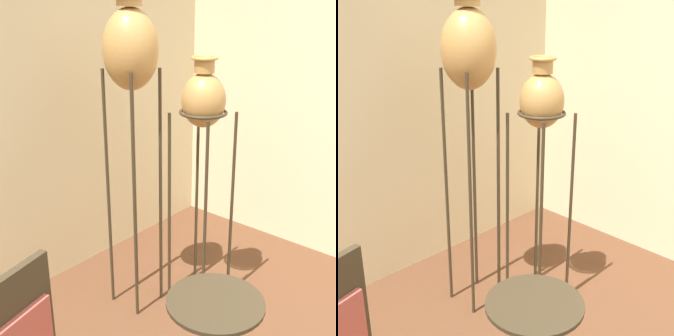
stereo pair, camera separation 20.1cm
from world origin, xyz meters
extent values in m
cylinder|color=#382D1E|center=(0.58, 1.34, 0.78)|extent=(0.02, 0.02, 1.56)
cylinder|color=#382D1E|center=(0.81, 1.34, 0.78)|extent=(0.02, 0.02, 1.56)
cylinder|color=#382D1E|center=(0.58, 1.57, 0.78)|extent=(0.02, 0.02, 1.56)
cylinder|color=#382D1E|center=(0.81, 1.57, 0.78)|extent=(0.02, 0.02, 1.56)
torus|color=#382D1E|center=(0.69, 1.45, 1.56)|extent=(0.24, 0.24, 0.02)
ellipsoid|color=#B28447|center=(0.69, 1.45, 1.66)|extent=(0.32, 0.32, 0.46)
cylinder|color=#B28447|center=(0.69, 1.45, 1.91)|extent=(0.14, 0.14, 0.05)
cylinder|color=#382D1E|center=(0.85, 1.02, 0.65)|extent=(0.02, 0.02, 1.29)
cylinder|color=#382D1E|center=(1.14, 1.02, 0.65)|extent=(0.02, 0.02, 1.29)
cylinder|color=#382D1E|center=(0.85, 1.30, 0.65)|extent=(0.02, 0.02, 1.29)
cylinder|color=#382D1E|center=(1.14, 1.30, 0.65)|extent=(0.02, 0.02, 1.29)
torus|color=#382D1E|center=(0.99, 1.16, 1.29)|extent=(0.29, 0.29, 0.02)
ellipsoid|color=#B28447|center=(0.99, 1.16, 1.36)|extent=(0.26, 0.26, 0.32)
cylinder|color=#B28447|center=(0.99, 1.16, 1.57)|extent=(0.12, 0.12, 0.08)
torus|color=#B28447|center=(0.99, 1.16, 1.61)|extent=(0.16, 0.16, 0.02)
cylinder|color=#382D1E|center=(0.18, 0.46, 0.73)|extent=(0.42, 0.42, 0.02)
camera|label=1|loc=(-1.19, -0.47, 1.95)|focal=50.00mm
camera|label=2|loc=(-1.05, -0.62, 1.95)|focal=50.00mm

